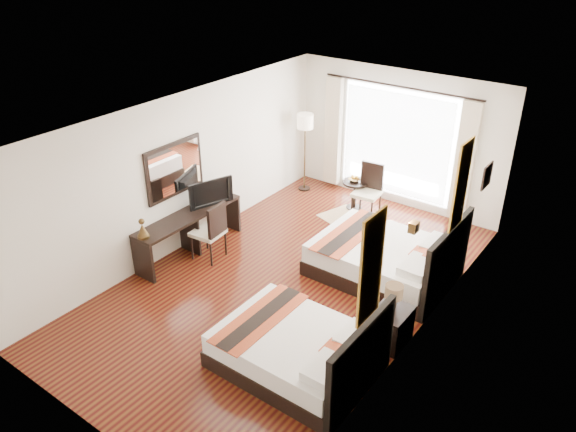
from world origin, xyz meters
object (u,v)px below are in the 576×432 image
Objects in this scene: nightstand at (391,326)px; floor_lamp at (305,126)px; desk_chair at (210,241)px; vase at (389,316)px; television at (209,191)px; window_chair at (367,201)px; console_desk at (190,233)px; table_lamp at (394,293)px; bed_near at (299,350)px; side_table at (355,195)px; fruit_bowl at (354,180)px; bed_far at (387,259)px.

floor_lamp is at bearing 138.14° from nightstand.
floor_lamp is (-3.87, 3.47, 1.18)m from nightstand.
vase is at bearing 169.61° from desk_chair.
television reaches higher than desk_chair.
television reaches higher than window_chair.
console_desk is at bearing -162.41° from television.
table_lamp is 0.23× the size of floor_lamp.
bed_near reaches higher than window_chair.
side_table is (-2.51, 3.31, 0.03)m from nightstand.
television is at bearing -118.57° from fruit_bowl.
bed_near is 0.92× the size of console_desk.
bed_near is 4.84m from fruit_bowl.
table_lamp reaches higher than console_desk.
television is at bearing 172.11° from table_lamp.
television is 3.07m from fruit_bowl.
bed_near is 1.18× the size of floor_lamp.
window_chair is at bearing 123.28° from vase.
side_table is (1.36, -0.15, -1.15)m from floor_lamp.
table_lamp is at bearing 116.56° from nightstand.
vase is 5.41m from floor_lamp.
bed_far is 5.51× the size of table_lamp.
bed_far reaches higher than side_table.
fruit_bowl is at bearing 132.98° from bed_far.
bed_near is 3.55× the size of nightstand.
console_desk is 3.59m from window_chair.
console_desk is 3.55m from side_table.
table_lamp is at bearing -78.14° from television.
floor_lamp is at bearing 173.09° from fruit_bowl.
nightstand is 4.16m from side_table.
television reaches higher than fruit_bowl.
bed_far reaches higher than table_lamp.
fruit_bowl is (1.34, -0.16, -0.82)m from floor_lamp.
vase is 0.61× the size of fruit_bowl.
bed_near is 1.87× the size of window_chair.
table_lamp is at bearing 29.02° from window_chair.
console_desk is (-4.02, 0.10, 0.10)m from nightstand.
vase is at bearing -81.40° from television.
floor_lamp is (-3.04, 1.99, 1.13)m from bed_far.
side_table is (-2.55, 3.48, -0.27)m from vase.
vase is at bearing -3.75° from console_desk.
vase reaches higher than side_table.
bed_near is 3.79m from television.
bed_near is 2.65m from bed_far.
fruit_bowl is at bearing 65.25° from console_desk.
floor_lamp is 1.58m from fruit_bowl.
nightstand is 0.26× the size of console_desk.
bed_far is 3.68× the size of side_table.
console_desk is 3.54m from floor_lamp.
desk_chair is at bearing -108.57° from fruit_bowl.
floor_lamp reaches higher than television.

